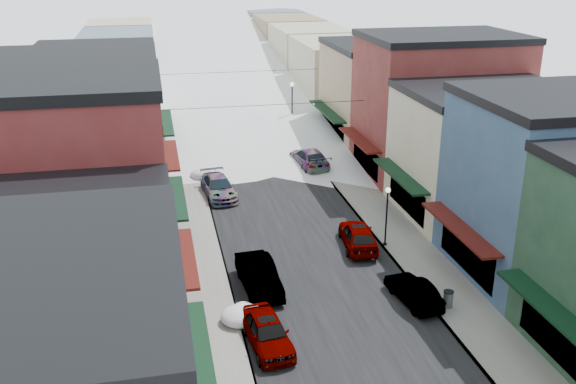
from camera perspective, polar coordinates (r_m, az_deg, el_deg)
name	(u,v)px	position (r m, az deg, el deg)	size (l,w,h in m)	color
road	(234,120)	(71.57, -4.84, 6.40)	(10.00, 160.00, 0.01)	black
sidewalk_left	(173,122)	(71.08, -10.16, 6.11)	(3.20, 160.00, 0.15)	gray
sidewalk_right	(292,116)	(72.63, 0.36, 6.75)	(3.20, 160.00, 0.15)	gray
curb_left	(188,122)	(71.13, -8.90, 6.19)	(0.10, 160.00, 0.15)	slate
curb_right	(279,117)	(72.32, -0.85, 6.68)	(0.10, 160.00, 0.15)	slate
bldg_l_cream	(37,331)	(25.39, -21.38, -11.40)	(11.30, 8.20, 9.50)	#B3A890
bldg_l_brick_near	(47,211)	(31.92, -20.60, -1.58)	(12.30, 8.20, 12.50)	maroon
bldg_l_grayblue	(80,184)	(40.35, -18.04, 0.67)	(11.30, 9.20, 9.00)	slate
bldg_l_brick_far	(75,130)	(48.74, -18.42, 5.24)	(13.30, 9.20, 11.00)	maroon
bldg_l_tan	(99,105)	(58.43, -16.47, 7.40)	(11.30, 11.20, 10.00)	tan
bldg_r_blue	(555,186)	(38.89, 22.65, 0.49)	(11.30, 9.20, 10.50)	#335175
bldg_r_cream	(484,152)	(46.60, 17.00, 3.43)	(12.30, 9.20, 9.00)	beige
bldg_r_brick_far	(437,105)	(54.24, 13.14, 7.54)	(13.30, 9.20, 11.50)	maroon
bldg_r_tan	(383,93)	(63.09, 8.46, 8.73)	(11.30, 11.20, 9.50)	tan
distant_blocks	(212,53)	(93.23, -6.79, 12.20)	(34.00, 55.00, 8.00)	gray
overhead_cables	(250,86)	(58.11, -3.42, 9.35)	(16.40, 15.04, 0.04)	black
car_silver_sedan	(268,332)	(30.99, -1.83, -12.32)	(1.80, 4.46, 1.52)	gray
car_dark_hatch	(259,276)	(35.68, -2.61, -7.43)	(1.74, 4.99, 1.64)	black
car_silver_wagon	(219,187)	(48.95, -6.19, 0.44)	(2.15, 5.28, 1.53)	gray
car_green_sedan	(413,291)	(35.09, 11.09, -8.64)	(1.43, 4.09, 1.35)	black
car_gray_suv	(358,235)	(40.66, 6.25, -3.84)	(1.94, 4.83, 1.65)	gray
car_black_sedan	(309,158)	(55.39, 1.92, 3.04)	(2.29, 5.64, 1.64)	black
car_lane_silver	(232,126)	(65.90, -5.00, 5.88)	(1.95, 4.85, 1.65)	gray
car_lane_white	(224,87)	(85.69, -5.74, 9.31)	(2.68, 5.80, 1.61)	white
trash_can	(448,299)	(34.88, 14.04, -9.19)	(0.54, 0.54, 0.91)	slate
streetlamp_near	(387,209)	(40.24, 8.79, -1.52)	(0.32, 0.32, 3.85)	black
streetlamp_far	(292,100)	(66.22, 0.37, 8.18)	(0.41, 0.41, 4.90)	black
snow_pile_mid	(243,315)	(32.90, -4.06, -10.85)	(2.24, 2.58, 0.95)	white
snow_pile_far	(204,173)	(53.05, -7.47, 1.64)	(2.22, 2.57, 0.94)	white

